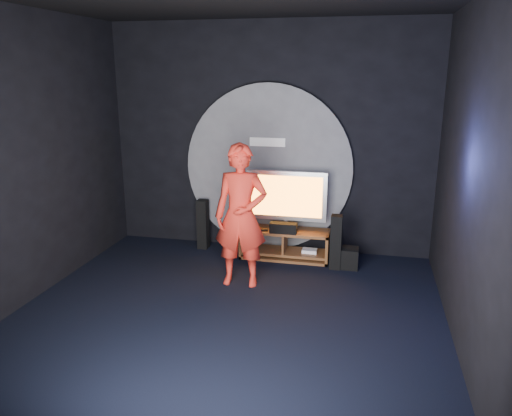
{
  "coord_description": "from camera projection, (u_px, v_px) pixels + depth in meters",
  "views": [
    {
      "loc": [
        1.5,
        -5.02,
        2.78
      ],
      "look_at": [
        0.12,
        1.05,
        1.05
      ],
      "focal_mm": 35.0,
      "sensor_mm": 36.0,
      "label": 1
    }
  ],
  "objects": [
    {
      "name": "remote",
      "position": [
        262.0,
        230.0,
        7.47
      ],
      "size": [
        0.18,
        0.05,
        0.02
      ],
      "primitive_type": "cube",
      "color": "black",
      "rests_on": "media_console"
    },
    {
      "name": "wall_disc_panel",
      "position": [
        268.0,
        168.0,
        7.73
      ],
      "size": [
        2.6,
        0.11,
        2.6
      ],
      "color": "#515156",
      "rests_on": "ground"
    },
    {
      "name": "left_wall",
      "position": [
        18.0,
        161.0,
        5.85
      ],
      "size": [
        0.04,
        5.0,
        3.5
      ],
      "primitive_type": "cube",
      "color": "black",
      "rests_on": "ground"
    },
    {
      "name": "front_wall",
      "position": [
        104.0,
        249.0,
        2.97
      ],
      "size": [
        5.0,
        0.04,
        3.5
      ],
      "primitive_type": "cube",
      "color": "black",
      "rests_on": "ground"
    },
    {
      "name": "tv",
      "position": [
        286.0,
        198.0,
        7.45
      ],
      "size": [
        1.21,
        0.22,
        0.89
      ],
      "color": "silver",
      "rests_on": "media_console"
    },
    {
      "name": "floor",
      "position": [
        226.0,
        318.0,
        5.78
      ],
      "size": [
        5.0,
        5.0,
        0.0
      ],
      "primitive_type": "plane",
      "color": "black",
      "rests_on": "ground"
    },
    {
      "name": "subwoofer",
      "position": [
        349.0,
        258.0,
        7.23
      ],
      "size": [
        0.27,
        0.27,
        0.3
      ],
      "primitive_type": "cube",
      "color": "black",
      "rests_on": "ground"
    },
    {
      "name": "center_speaker",
      "position": [
        283.0,
        228.0,
        7.36
      ],
      "size": [
        0.4,
        0.15,
        0.15
      ],
      "primitive_type": "cube",
      "color": "black",
      "rests_on": "media_console"
    },
    {
      "name": "media_console",
      "position": [
        285.0,
        246.0,
        7.58
      ],
      "size": [
        1.34,
        0.45,
        0.45
      ],
      "color": "brown",
      "rests_on": "ground"
    },
    {
      "name": "right_wall",
      "position": [
        473.0,
        181.0,
        4.78
      ],
      "size": [
        0.04,
        5.0,
        3.5
      ],
      "primitive_type": "cube",
      "color": "black",
      "rests_on": "ground"
    },
    {
      "name": "tower_speaker_right",
      "position": [
        336.0,
        242.0,
        7.14
      ],
      "size": [
        0.16,
        0.18,
        0.8
      ],
      "primitive_type": "cube",
      "color": "black",
      "rests_on": "ground"
    },
    {
      "name": "back_wall",
      "position": [
        269.0,
        139.0,
        7.66
      ],
      "size": [
        5.0,
        0.04,
        3.5
      ],
      "primitive_type": "cube",
      "color": "black",
      "rests_on": "ground"
    },
    {
      "name": "tower_speaker_left",
      "position": [
        203.0,
        224.0,
        7.97
      ],
      "size": [
        0.16,
        0.18,
        0.8
      ],
      "primitive_type": "cube",
      "color": "black",
      "rests_on": "ground"
    },
    {
      "name": "player",
      "position": [
        241.0,
        216.0,
        6.48
      ],
      "size": [
        0.72,
        0.5,
        1.89
      ],
      "primitive_type": "imported",
      "rotation": [
        0.0,
        0.0,
        0.07
      ],
      "color": "red",
      "rests_on": "ground"
    }
  ]
}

